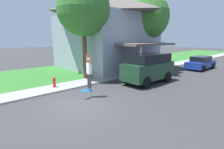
% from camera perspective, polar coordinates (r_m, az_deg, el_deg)
% --- Properties ---
extents(ground_plane, '(120.00, 120.00, 0.00)m').
position_cam_1_polar(ground_plane, '(9.49, -10.28, -9.55)').
color(ground_plane, '#333335').
extents(lawn, '(10.00, 80.00, 0.08)m').
position_cam_1_polar(lawn, '(19.13, -7.87, 1.55)').
color(lawn, '#2D6B28').
rests_on(lawn, ground_plane).
extents(sidewalk, '(1.80, 80.00, 0.10)m').
position_cam_1_polar(sidewalk, '(15.76, 1.25, -0.52)').
color(sidewalk, gray).
rests_on(sidewalk, ground_plane).
extents(house, '(12.07, 9.10, 8.20)m').
position_cam_1_polar(house, '(20.26, -2.29, 14.40)').
color(house, '#99A3B2').
rests_on(house, lawn).
extents(lawn_tree_near, '(4.21, 4.21, 7.69)m').
position_cam_1_polar(lawn_tree_near, '(14.81, -9.31, 20.29)').
color(lawn_tree_near, brown).
rests_on(lawn_tree_near, lawn).
extents(lawn_tree_far, '(5.08, 5.08, 8.12)m').
position_cam_1_polar(lawn_tree_far, '(20.08, 10.79, 18.01)').
color(lawn_tree_far, brown).
rests_on(lawn_tree_far, lawn).
extents(suv_parked, '(2.03, 4.45, 2.24)m').
position_cam_1_polar(suv_parked, '(13.77, 11.83, 2.26)').
color(suv_parked, '#193823').
rests_on(suv_parked, ground_plane).
extents(car_down_street, '(1.84, 4.55, 1.43)m').
position_cam_1_polar(car_down_street, '(21.96, 27.02, 3.41)').
color(car_down_street, navy).
rests_on(car_down_street, ground_plane).
extents(skateboarder, '(0.41, 0.23, 2.02)m').
position_cam_1_polar(skateboarder, '(10.04, -7.51, 1.30)').
color(skateboarder, '#38383D').
rests_on(skateboarder, ground_plane).
extents(skateboard, '(0.29, 0.81, 0.30)m').
position_cam_1_polar(skateboard, '(10.23, -8.20, -5.29)').
color(skateboard, '#236B99').
rests_on(skateboard, ground_plane).
extents(fire_hydrant, '(0.20, 0.20, 0.71)m').
position_cam_1_polar(fire_hydrant, '(12.66, -18.36, -2.41)').
color(fire_hydrant, red).
rests_on(fire_hydrant, sidewalk).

